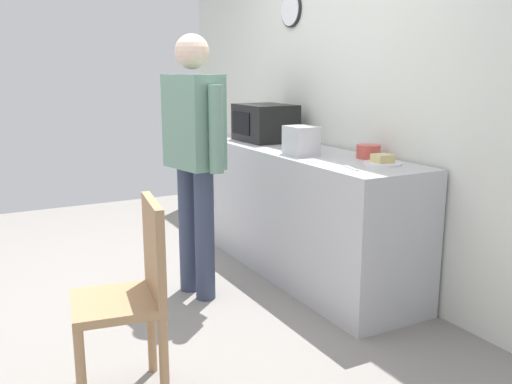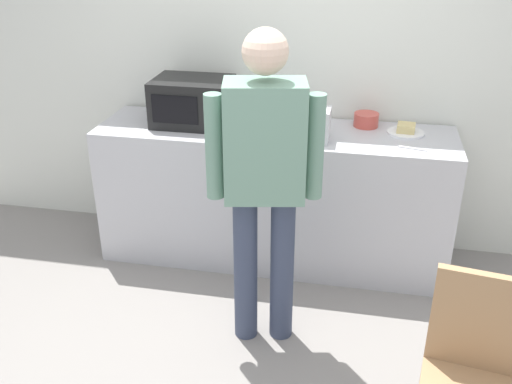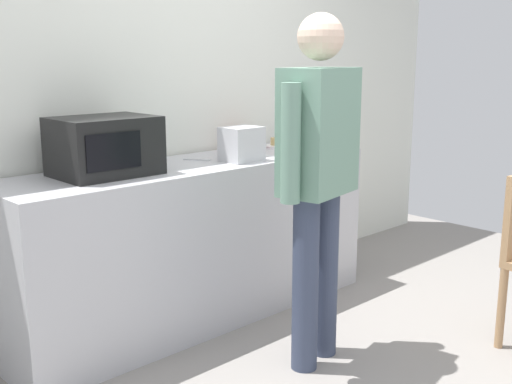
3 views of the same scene
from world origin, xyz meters
The scene contains 9 objects.
back_wall centered at (0.00, 1.60, 1.30)m, with size 5.40×0.13×2.60m.
kitchen_counter centered at (-0.07, 1.22, 0.47)m, with size 2.32×0.62×0.94m, color #B7B7BC.
microwave centered at (-0.62, 1.25, 1.09)m, with size 0.50×0.39×0.30m.
sandwich_plate centered at (0.75, 1.32, 0.96)m, with size 0.23×0.23×0.07m.
salad_bowl centered at (0.50, 1.41, 0.98)m, with size 0.16×0.16×0.09m, color #C64C42.
toaster centered at (0.18, 1.09, 1.04)m, with size 0.22×0.18×0.20m, color silver.
fork_utensil centered at (0.01, 1.29, 0.94)m, with size 0.17×0.02×0.01m, color silver.
spoon_utensil centered at (0.79, 1.05, 0.94)m, with size 0.17×0.02×0.01m, color silver.
person_standing centered at (0.02, 0.36, 1.02)m, with size 0.58×0.31×1.74m.
Camera 3 is at (-2.25, -1.60, 1.54)m, focal length 44.02 mm.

